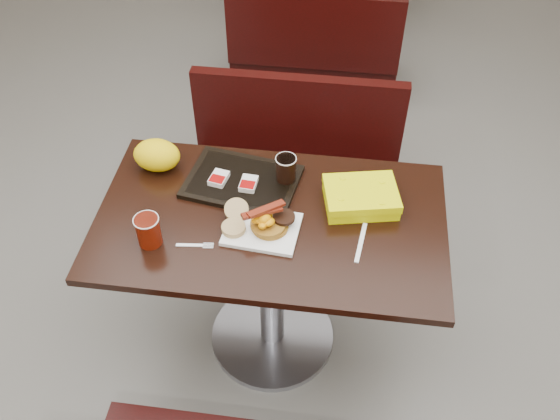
# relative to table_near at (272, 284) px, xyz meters

# --- Properties ---
(floor) EXTENTS (6.00, 7.00, 0.01)m
(floor) POSITION_rel_table_near_xyz_m (0.00, 0.00, -0.38)
(floor) COLOR slate
(floor) RESTS_ON ground
(table_near) EXTENTS (1.20, 0.70, 0.75)m
(table_near) POSITION_rel_table_near_xyz_m (0.00, 0.00, 0.00)
(table_near) COLOR black
(table_near) RESTS_ON floor
(bench_near_n) EXTENTS (1.00, 0.46, 0.72)m
(bench_near_n) POSITION_rel_table_near_xyz_m (0.00, 0.70, -0.02)
(bench_near_n) COLOR black
(bench_near_n) RESTS_ON floor
(bench_far_s) EXTENTS (1.00, 0.46, 0.72)m
(bench_far_s) POSITION_rel_table_near_xyz_m (0.00, 1.90, -0.02)
(bench_far_s) COLOR black
(bench_far_s) RESTS_ON floor
(platter) EXTENTS (0.26, 0.21, 0.01)m
(platter) POSITION_rel_table_near_xyz_m (-0.02, -0.06, 0.38)
(platter) COLOR white
(platter) RESTS_ON table_near
(pancake_stack) EXTENTS (0.13, 0.13, 0.03)m
(pancake_stack) POSITION_rel_table_near_xyz_m (0.01, -0.06, 0.40)
(pancake_stack) COLOR #8F6117
(pancake_stack) RESTS_ON platter
(sausage_patty) EXTENTS (0.08, 0.08, 0.01)m
(sausage_patty) POSITION_rel_table_near_xyz_m (0.05, -0.03, 0.42)
(sausage_patty) COLOR black
(sausage_patty) RESTS_ON pancake_stack
(scrambled_eggs) EXTENTS (0.09, 0.08, 0.04)m
(scrambled_eggs) POSITION_rel_table_near_xyz_m (-0.01, -0.07, 0.44)
(scrambled_eggs) COLOR orange
(scrambled_eggs) RESTS_ON pancake_stack
(bacon_strips) EXTENTS (0.15, 0.13, 0.01)m
(bacon_strips) POSITION_rel_table_near_xyz_m (-0.02, -0.06, 0.46)
(bacon_strips) COLOR #460D05
(bacon_strips) RESTS_ON scrambled_eggs
(muffin_bottom) EXTENTS (0.09, 0.09, 0.02)m
(muffin_bottom) POSITION_rel_table_near_xyz_m (-0.11, -0.08, 0.40)
(muffin_bottom) COLOR tan
(muffin_bottom) RESTS_ON platter
(muffin_top) EXTENTS (0.10, 0.10, 0.05)m
(muffin_top) POSITION_rel_table_near_xyz_m (-0.12, -0.01, 0.41)
(muffin_top) COLOR tan
(muffin_top) RESTS_ON platter
(coffee_cup_near) EXTENTS (0.08, 0.08, 0.11)m
(coffee_cup_near) POSITION_rel_table_near_xyz_m (-0.38, -0.16, 0.43)
(coffee_cup_near) COLOR maroon
(coffee_cup_near) RESTS_ON table_near
(fork) EXTENTS (0.13, 0.04, 0.00)m
(fork) POSITION_rel_table_near_xyz_m (-0.25, -0.16, 0.38)
(fork) COLOR white
(fork) RESTS_ON table_near
(knife) EXTENTS (0.04, 0.18, 0.00)m
(knife) POSITION_rel_table_near_xyz_m (0.31, -0.07, 0.38)
(knife) COLOR white
(knife) RESTS_ON table_near
(condiment_syrup) EXTENTS (0.04, 0.03, 0.01)m
(condiment_syrup) POSITION_rel_table_near_xyz_m (-0.16, 0.05, 0.38)
(condiment_syrup) COLOR #AD3207
(condiment_syrup) RESTS_ON table_near
(condiment_ketchup) EXTENTS (0.05, 0.04, 0.01)m
(condiment_ketchup) POSITION_rel_table_near_xyz_m (-0.02, 0.01, 0.38)
(condiment_ketchup) COLOR #8C0504
(condiment_ketchup) RESTS_ON table_near
(tray) EXTENTS (0.43, 0.34, 0.02)m
(tray) POSITION_rel_table_near_xyz_m (-0.13, 0.16, 0.38)
(tray) COLOR black
(tray) RESTS_ON table_near
(hashbrown_sleeve_left) EXTENTS (0.07, 0.09, 0.02)m
(hashbrown_sleeve_left) POSITION_rel_table_near_xyz_m (-0.21, 0.14, 0.40)
(hashbrown_sleeve_left) COLOR silver
(hashbrown_sleeve_left) RESTS_ON tray
(hashbrown_sleeve_right) EXTENTS (0.06, 0.08, 0.02)m
(hashbrown_sleeve_right) POSITION_rel_table_near_xyz_m (-0.10, 0.13, 0.40)
(hashbrown_sleeve_right) COLOR silver
(hashbrown_sleeve_right) RESTS_ON tray
(coffee_cup_far) EXTENTS (0.09, 0.09, 0.10)m
(coffee_cup_far) POSITION_rel_table_near_xyz_m (0.03, 0.18, 0.44)
(coffee_cup_far) COLOR black
(coffee_cup_far) RESTS_ON tray
(clamshell) EXTENTS (0.28, 0.24, 0.07)m
(clamshell) POSITION_rel_table_near_xyz_m (0.30, 0.11, 0.41)
(clamshell) COLOR #E3E403
(clamshell) RESTS_ON table_near
(paper_bag) EXTENTS (0.19, 0.16, 0.12)m
(paper_bag) POSITION_rel_table_near_xyz_m (-0.45, 0.20, 0.43)
(paper_bag) COLOR yellow
(paper_bag) RESTS_ON table_near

